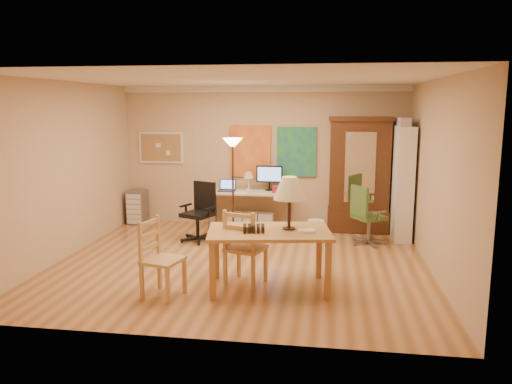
# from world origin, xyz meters

# --- Properties ---
(floor) EXTENTS (5.50, 5.50, 0.00)m
(floor) POSITION_xyz_m (0.00, 0.00, 0.00)
(floor) COLOR #915F33
(floor) RESTS_ON ground
(crown_molding) EXTENTS (5.50, 0.08, 0.12)m
(crown_molding) POSITION_xyz_m (0.00, 2.46, 2.64)
(crown_molding) COLOR white
(crown_molding) RESTS_ON floor
(corkboard) EXTENTS (0.90, 0.04, 0.62)m
(corkboard) POSITION_xyz_m (-2.05, 2.47, 1.50)
(corkboard) COLOR #A7854E
(corkboard) RESTS_ON floor
(art_panel_left) EXTENTS (0.80, 0.04, 1.00)m
(art_panel_left) POSITION_xyz_m (-0.25, 2.47, 1.45)
(art_panel_left) COLOR yellow
(art_panel_left) RESTS_ON floor
(art_panel_right) EXTENTS (0.75, 0.04, 0.95)m
(art_panel_right) POSITION_xyz_m (0.65, 2.47, 1.45)
(art_panel_right) COLOR #226F88
(art_panel_right) RESTS_ON floor
(dining_table) EXTENTS (1.67, 1.16, 1.45)m
(dining_table) POSITION_xyz_m (0.63, -0.94, 0.92)
(dining_table) COLOR olive
(dining_table) RESTS_ON floor
(ladder_chair_back) EXTENTS (0.58, 0.57, 1.01)m
(ladder_chair_back) POSITION_xyz_m (0.20, -0.87, 0.47)
(ladder_chair_back) COLOR tan
(ladder_chair_back) RESTS_ON floor
(ladder_chair_left) EXTENTS (0.52, 0.54, 0.97)m
(ladder_chair_left) POSITION_xyz_m (-0.75, -1.43, 0.45)
(ladder_chair_left) COLOR tan
(ladder_chair_left) RESTS_ON floor
(torchiere_lamp) EXTENTS (0.33, 0.33, 1.80)m
(torchiere_lamp) POSITION_xyz_m (-0.30, 0.98, 1.44)
(torchiere_lamp) COLOR #42281A
(torchiere_lamp) RESTS_ON floor
(computer_desk) EXTENTS (1.58, 0.69, 1.20)m
(computer_desk) POSITION_xyz_m (-0.16, 2.16, 0.44)
(computer_desk) COLOR #C8BA92
(computer_desk) RESTS_ON floor
(office_chair_black) EXTENTS (0.63, 0.63, 1.02)m
(office_chair_black) POSITION_xyz_m (-0.94, 1.13, 0.27)
(office_chair_black) COLOR black
(office_chair_black) RESTS_ON floor
(office_chair_green) EXTENTS (0.63, 0.63, 1.01)m
(office_chair_green) POSITION_xyz_m (1.94, 1.34, 0.27)
(office_chair_green) COLOR slate
(office_chair_green) RESTS_ON floor
(drawer_cart) EXTENTS (0.33, 0.40, 0.67)m
(drawer_cart) POSITION_xyz_m (-2.49, 2.20, 0.33)
(drawer_cart) COLOR slate
(drawer_cart) RESTS_ON floor
(armoire) EXTENTS (1.16, 0.55, 2.13)m
(armoire) POSITION_xyz_m (1.83, 2.24, 0.93)
(armoire) COLOR #381C0F
(armoire) RESTS_ON floor
(bookshelf) EXTENTS (0.30, 0.79, 1.98)m
(bookshelf) POSITION_xyz_m (2.55, 1.80, 0.99)
(bookshelf) COLOR white
(bookshelf) RESTS_ON floor
(wastebin) EXTENTS (0.29, 0.29, 0.37)m
(wastebin) POSITION_xyz_m (1.08, 1.40, 0.18)
(wastebin) COLOR silver
(wastebin) RESTS_ON floor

